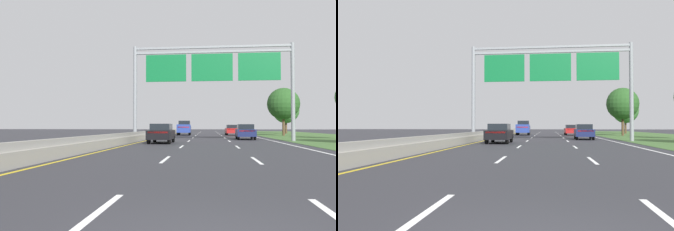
{
  "view_description": "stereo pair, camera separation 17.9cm",
  "coord_description": "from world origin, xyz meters",
  "views": [
    {
      "loc": [
        -0.09,
        -3.89,
        1.39
      ],
      "look_at": [
        -3.31,
        24.17,
        2.24
      ],
      "focal_mm": 37.28,
      "sensor_mm": 36.0,
      "label": 1
    },
    {
      "loc": [
        0.09,
        -3.87,
        1.39
      ],
      "look_at": [
        -3.31,
        24.17,
        2.24
      ],
      "focal_mm": 37.28,
      "sensor_mm": 36.0,
      "label": 2
    }
  ],
  "objects": [
    {
      "name": "pickup_truck_blue",
      "position": [
        -3.69,
        49.23,
        1.07
      ],
      "size": [
        2.14,
        5.45,
        2.2
      ],
      "rotation": [
        0.0,
        0.0,
        1.6
      ],
      "color": "navy",
      "rests_on": "ground"
    },
    {
      "name": "overhead_sign_gantry",
      "position": [
        0.3,
        28.9,
        6.45
      ],
      "size": [
        15.06,
        0.42,
        9.05
      ],
      "color": "gray",
      "rests_on": "ground"
    },
    {
      "name": "roadside_tree_distant",
      "position": [
        14.09,
        61.79,
        4.24
      ],
      "size": [
        4.68,
        4.68,
        6.59
      ],
      "color": "#4C3823",
      "rests_on": "ground"
    },
    {
      "name": "lane_striping",
      "position": [
        0.0,
        34.54,
        0.0
      ],
      "size": [
        11.96,
        106.0,
        0.01
      ],
      "color": "white",
      "rests_on": "ground"
    },
    {
      "name": "roadside_tree_far",
      "position": [
        10.67,
        47.52,
        4.58
      ],
      "size": [
        4.55,
        4.55,
        6.87
      ],
      "color": "#4C3823",
      "rests_on": "ground"
    },
    {
      "name": "car_navy_right_lane_sedan",
      "position": [
        3.75,
        32.85,
        0.82
      ],
      "size": [
        1.92,
        4.44,
        1.57
      ],
      "rotation": [
        0.0,
        0.0,
        1.55
      ],
      "color": "#161E47",
      "rests_on": "ground"
    },
    {
      "name": "car_black_left_lane_sedan",
      "position": [
        -3.84,
        24.2,
        0.82
      ],
      "size": [
        1.84,
        4.41,
        1.57
      ],
      "rotation": [
        0.0,
        0.0,
        1.57
      ],
      "color": "black",
      "rests_on": "ground"
    },
    {
      "name": "ground_plane",
      "position": [
        0.0,
        35.0,
        0.0
      ],
      "size": [
        220.0,
        220.0,
        0.0
      ],
      "primitive_type": "plane",
      "color": "#2B2B30"
    },
    {
      "name": "median_barrier_concrete",
      "position": [
        -6.6,
        35.0,
        0.35
      ],
      "size": [
        0.6,
        110.0,
        0.85
      ],
      "color": "#99968E",
      "rests_on": "ground"
    },
    {
      "name": "car_red_right_lane_sedan",
      "position": [
        3.5,
        49.6,
        0.82
      ],
      "size": [
        1.89,
        4.43,
        1.57
      ],
      "rotation": [
        0.0,
        0.0,
        1.59
      ],
      "color": "maroon",
      "rests_on": "ground"
    }
  ]
}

